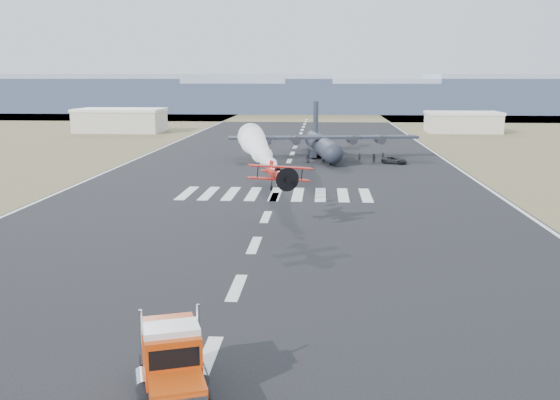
# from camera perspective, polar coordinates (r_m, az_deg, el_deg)

# --- Properties ---
(ground) EXTENTS (500.00, 500.00, 0.00)m
(ground) POSITION_cam_1_polar(r_m,az_deg,el_deg) (35.74, -6.69, -14.25)
(ground) COLOR black
(ground) RESTS_ON ground
(scrub_far) EXTENTS (500.00, 80.00, 0.00)m
(scrub_far) POSITION_cam_1_polar(r_m,az_deg,el_deg) (262.24, 2.60, 7.73)
(scrub_far) COLOR olive
(scrub_far) RESTS_ON ground
(runway_markings) EXTENTS (60.00, 260.00, 0.01)m
(runway_markings) POSITION_cam_1_polar(r_m,az_deg,el_deg) (93.18, 0.05, 1.66)
(runway_markings) COLOR silver
(runway_markings) RESTS_ON ground
(ridge_seg_b) EXTENTS (150.00, 50.00, 15.00)m
(ridge_seg_b) POSITION_cam_1_polar(r_m,az_deg,el_deg) (322.05, -21.36, 8.95)
(ridge_seg_b) COLOR #8A98B0
(ridge_seg_b) RESTS_ON ground
(ridge_seg_c) EXTENTS (150.00, 50.00, 17.00)m
(ridge_seg_c) POSITION_cam_1_polar(r_m,az_deg,el_deg) (300.37, -9.92, 9.63)
(ridge_seg_c) COLOR #8A98B0
(ridge_seg_c) RESTS_ON ground
(ridge_seg_d) EXTENTS (150.00, 50.00, 13.00)m
(ridge_seg_d) POSITION_cam_1_polar(r_m,az_deg,el_deg) (291.92, 2.75, 9.35)
(ridge_seg_d) COLOR #8A98B0
(ridge_seg_d) RESTS_ON ground
(ridge_seg_e) EXTENTS (150.00, 50.00, 15.00)m
(ridge_seg_e) POSITION_cam_1_polar(r_m,az_deg,el_deg) (297.68, 15.53, 9.19)
(ridge_seg_e) COLOR #8A98B0
(ridge_seg_e) RESTS_ON ground
(hangar_left) EXTENTS (24.50, 14.50, 6.70)m
(hangar_left) POSITION_cam_1_polar(r_m,az_deg,el_deg) (186.44, -14.38, 7.09)
(hangar_left) COLOR #B8B1A3
(hangar_left) RESTS_ON ground
(hangar_right) EXTENTS (20.50, 12.50, 5.90)m
(hangar_right) POSITION_cam_1_polar(r_m,az_deg,el_deg) (186.42, 16.37, 6.87)
(hangar_right) COLOR #B8B1A3
(hangar_right) RESTS_ON ground
(semi_truck) EXTENTS (4.96, 8.53, 3.77)m
(semi_truck) POSITION_cam_1_polar(r_m,az_deg,el_deg) (31.26, -9.84, -14.46)
(semi_truck) COLOR black
(semi_truck) RESTS_ON ground
(aerobatic_biplane) EXTENTS (6.73, 6.15, 2.82)m
(aerobatic_biplane) POSITION_cam_1_polar(r_m,az_deg,el_deg) (63.13, -0.15, 2.36)
(aerobatic_biplane) COLOR red
(smoke_trail) EXTENTS (8.94, 35.38, 4.19)m
(smoke_trail) POSITION_cam_1_polar(r_m,az_deg,el_deg) (92.11, -2.40, 5.26)
(smoke_trail) COLOR white
(transport_aircraft) EXTENTS (36.57, 30.00, 10.56)m
(transport_aircraft) POSITION_cam_1_polar(r_m,az_deg,el_deg) (122.35, 3.87, 5.18)
(transport_aircraft) COLOR #202630
(transport_aircraft) RESTS_ON ground
(support_vehicle) EXTENTS (5.07, 3.94, 1.28)m
(support_vehicle) POSITION_cam_1_polar(r_m,az_deg,el_deg) (115.08, 10.41, 3.60)
(support_vehicle) COLOR black
(support_vehicle) RESTS_ON ground
(crew_a) EXTENTS (0.78, 0.73, 1.68)m
(crew_a) POSITION_cam_1_polar(r_m,az_deg,el_deg) (113.73, 3.93, 3.78)
(crew_a) COLOR black
(crew_a) RESTS_ON ground
(crew_b) EXTENTS (0.95, 0.68, 1.80)m
(crew_b) POSITION_cam_1_polar(r_m,az_deg,el_deg) (114.27, 8.60, 3.74)
(crew_b) COLOR black
(crew_b) RESTS_ON ground
(crew_c) EXTENTS (1.15, 0.82, 1.62)m
(crew_c) POSITION_cam_1_polar(r_m,az_deg,el_deg) (118.40, 9.37, 3.93)
(crew_c) COLOR black
(crew_c) RESTS_ON ground
(crew_d) EXTENTS (0.86, 1.14, 1.75)m
(crew_d) POSITION_cam_1_polar(r_m,az_deg,el_deg) (119.78, -1.11, 4.18)
(crew_d) COLOR black
(crew_d) RESTS_ON ground
(crew_e) EXTENTS (0.93, 0.84, 1.63)m
(crew_e) POSITION_cam_1_polar(r_m,az_deg,el_deg) (114.32, 2.54, 3.81)
(crew_e) COLOR black
(crew_e) RESTS_ON ground
(crew_f) EXTENTS (1.69, 1.46, 1.83)m
(crew_f) POSITION_cam_1_polar(r_m,az_deg,el_deg) (115.71, 4.50, 3.93)
(crew_f) COLOR black
(crew_f) RESTS_ON ground
(crew_g) EXTENTS (0.68, 0.61, 1.56)m
(crew_g) POSITION_cam_1_polar(r_m,az_deg,el_deg) (117.83, 7.27, 3.94)
(crew_g) COLOR black
(crew_g) RESTS_ON ground
(crew_h) EXTENTS (0.93, 1.01, 1.76)m
(crew_h) POSITION_cam_1_polar(r_m,az_deg,el_deg) (115.22, 4.01, 3.89)
(crew_h) COLOR black
(crew_h) RESTS_ON ground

